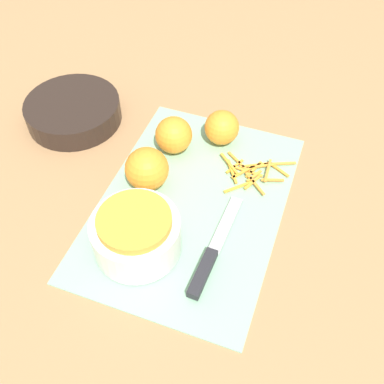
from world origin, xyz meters
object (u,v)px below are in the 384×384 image
object	(u,v)px
bowl_speckled	(136,233)
knife	(208,261)
orange_right	(224,128)
orange_back	(174,135)
orange_left	(147,169)
bowl_dark	(73,111)

from	to	relation	value
bowl_speckled	knife	bearing A→B (deg)	-85.48
orange_right	orange_back	xyz separation A→B (m)	(-0.06, 0.09, 0.00)
bowl_speckled	orange_left	distance (m)	0.14
bowl_dark	orange_right	xyz separation A→B (m)	(0.04, -0.33, 0.02)
bowl_dark	orange_back	bearing A→B (deg)	-93.46
bowl_dark	orange_back	xyz separation A→B (m)	(-0.01, -0.24, 0.02)
bowl_speckled	knife	xyz separation A→B (m)	(0.01, -0.12, -0.03)
knife	orange_back	world-z (taller)	orange_back
orange_right	orange_back	bearing A→B (deg)	122.57
orange_back	orange_right	bearing A→B (deg)	-57.43
orange_right	knife	bearing A→B (deg)	-167.28
bowl_speckled	orange_back	size ratio (longest dim) A/B	1.99
bowl_speckled	orange_back	distance (m)	0.25
knife	orange_left	world-z (taller)	orange_left
orange_left	knife	bearing A→B (deg)	-127.85
bowl_speckled	bowl_dark	bearing A→B (deg)	46.21
bowl_dark	knife	size ratio (longest dim) A/B	0.92
orange_back	bowl_speckled	bearing A→B (deg)	-173.03
knife	orange_left	size ratio (longest dim) A/B	2.68
knife	orange_back	distance (m)	0.28
bowl_speckled	orange_left	bearing A→B (deg)	16.63
orange_left	orange_back	bearing A→B (deg)	-6.06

